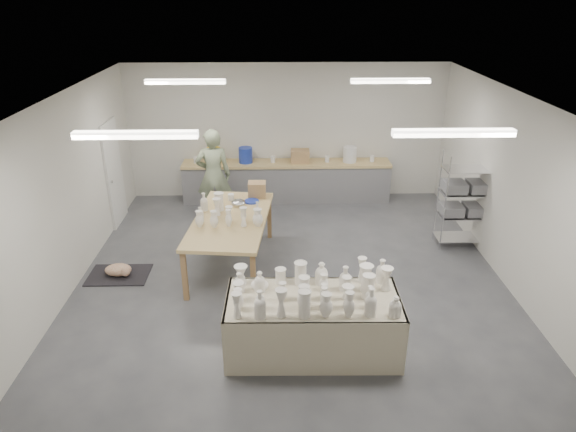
{
  "coord_description": "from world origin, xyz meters",
  "views": [
    {
      "loc": [
        -0.22,
        -7.16,
        4.47
      ],
      "look_at": [
        -0.04,
        0.44,
        1.05
      ],
      "focal_mm": 32.0,
      "sensor_mm": 36.0,
      "label": 1
    }
  ],
  "objects_px": {
    "work_table": "(232,216)",
    "red_stool": "(217,201)",
    "drying_table": "(313,321)",
    "potter": "(214,176)"
  },
  "relations": [
    {
      "from": "work_table",
      "to": "potter",
      "type": "distance_m",
      "value": 1.93
    },
    {
      "from": "drying_table",
      "to": "potter",
      "type": "height_order",
      "value": "potter"
    },
    {
      "from": "potter",
      "to": "red_stool",
      "type": "distance_m",
      "value": 0.73
    },
    {
      "from": "drying_table",
      "to": "red_stool",
      "type": "xyz_separation_m",
      "value": [
        -1.74,
        4.52,
        -0.17
      ]
    },
    {
      "from": "drying_table",
      "to": "work_table",
      "type": "xyz_separation_m",
      "value": [
        -1.23,
        2.4,
        0.44
      ]
    },
    {
      "from": "drying_table",
      "to": "potter",
      "type": "distance_m",
      "value": 4.62
    },
    {
      "from": "drying_table",
      "to": "work_table",
      "type": "distance_m",
      "value": 2.73
    },
    {
      "from": "red_stool",
      "to": "drying_table",
      "type": "bearing_deg",
      "value": -68.96
    },
    {
      "from": "work_table",
      "to": "red_stool",
      "type": "distance_m",
      "value": 2.27
    },
    {
      "from": "work_table",
      "to": "red_stool",
      "type": "height_order",
      "value": "work_table"
    }
  ]
}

